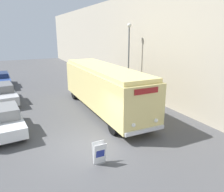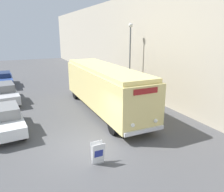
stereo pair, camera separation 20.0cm
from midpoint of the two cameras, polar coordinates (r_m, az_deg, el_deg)
name	(u,v)px [view 2 (the right image)]	position (r m, az deg, el deg)	size (l,w,h in m)	color
ground_plane	(86,147)	(11.16, -6.18, -13.00)	(80.00, 80.00, 0.00)	#4C4C4F
building_wall_right	(126,44)	(22.04, 4.06, 13.41)	(0.30, 60.00, 8.73)	#B2A893
vintage_bus	(104,86)	(15.36, -1.66, 2.56)	(2.48, 10.47, 3.19)	black
sign_board	(98,153)	(9.65, -3.09, -14.73)	(0.55, 0.37, 0.98)	gray
streetlamp	(130,50)	(19.07, 5.05, 11.98)	(0.36, 0.36, 6.20)	#595E60
parked_car_near	(5,119)	(13.63, -25.80, -5.50)	(2.10, 4.35, 1.51)	black
parked_car_mid	(5,93)	(19.52, -25.98, 0.72)	(2.19, 4.93, 1.53)	black
parked_car_far	(3,79)	(25.52, -26.33, 3.98)	(1.86, 4.79, 1.46)	black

